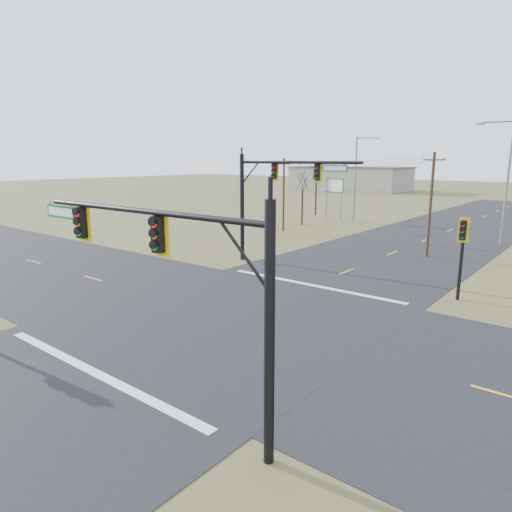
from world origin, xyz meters
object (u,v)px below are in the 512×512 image
(mast_arm_near, at_px, (163,256))
(pedestal_signal_ne, at_px, (462,241))
(mast_arm_far, at_px, (272,186))
(utility_pole_far, at_px, (284,193))
(highway_sign, at_px, (334,191))
(streetlight_c, at_px, (357,174))
(utility_pole_near, at_px, (431,203))
(bare_tree_a, at_px, (303,180))
(streetlight_a, at_px, (505,177))
(bare_tree_b, at_px, (317,171))

(mast_arm_near, relative_size, pedestal_signal_ne, 2.24)
(mast_arm_far, height_order, utility_pole_far, mast_arm_far)
(highway_sign, distance_m, streetlight_c, 3.40)
(pedestal_signal_ne, bearing_deg, utility_pole_near, 98.05)
(streetlight_c, bearing_deg, bare_tree_a, -96.65)
(pedestal_signal_ne, xyz_separation_m, utility_pole_far, (-21.82, 14.29, 0.74))
(highway_sign, height_order, streetlight_a, streetlight_a)
(utility_pole_near, xyz_separation_m, streetlight_a, (3.50, 8.25, 1.86))
(utility_pole_near, bearing_deg, streetlight_a, 67.05)
(streetlight_a, height_order, bare_tree_a, streetlight_a)
(highway_sign, relative_size, streetlight_a, 0.48)
(utility_pole_far, bearing_deg, highway_sign, 89.95)
(utility_pole_far, distance_m, streetlight_a, 20.73)
(pedestal_signal_ne, bearing_deg, streetlight_a, 77.15)
(pedestal_signal_ne, relative_size, utility_pole_far, 0.60)
(bare_tree_a, height_order, bare_tree_b, bare_tree_b)
(utility_pole_far, relative_size, streetlight_c, 0.75)
(highway_sign, relative_size, bare_tree_b, 0.70)
(utility_pole_near, relative_size, bare_tree_b, 1.08)
(mast_arm_near, height_order, bare_tree_a, mast_arm_near)
(mast_arm_near, height_order, utility_pole_far, utility_pole_far)
(highway_sign, bearing_deg, streetlight_a, -9.66)
(highway_sign, relative_size, streetlight_c, 0.51)
(mast_arm_far, distance_m, streetlight_c, 26.81)
(utility_pole_far, height_order, highway_sign, utility_pole_far)
(mast_arm_near, distance_m, streetlight_a, 36.42)
(mast_arm_far, distance_m, bare_tree_a, 21.16)
(streetlight_c, relative_size, bare_tree_b, 1.36)
(utility_pole_near, bearing_deg, highway_sign, 138.71)
(highway_sign, bearing_deg, streetlight_c, 38.86)
(bare_tree_b, bearing_deg, streetlight_c, -18.14)
(mast_arm_near, xyz_separation_m, pedestal_signal_ne, (3.68, 17.45, -1.58))
(highway_sign, height_order, streetlight_c, streetlight_c)
(utility_pole_far, distance_m, bare_tree_a, 5.37)
(pedestal_signal_ne, xyz_separation_m, bare_tree_a, (-22.76, 19.44, 1.94))
(utility_pole_near, xyz_separation_m, bare_tree_a, (-17.55, 8.80, 0.98))
(pedestal_signal_ne, distance_m, streetlight_c, 33.08)
(mast_arm_near, bearing_deg, streetlight_c, 100.59)
(mast_arm_far, xyz_separation_m, highway_sign, (-8.61, 24.66, -1.94))
(streetlight_c, bearing_deg, utility_pole_near, -30.33)
(mast_arm_near, relative_size, bare_tree_b, 1.36)
(mast_arm_far, height_order, utility_pole_near, utility_pole_near)
(bare_tree_b, bearing_deg, utility_pole_near, -40.49)
(mast_arm_far, distance_m, utility_pole_far, 16.30)
(bare_tree_a, distance_m, bare_tree_b, 10.38)
(mast_arm_far, xyz_separation_m, utility_pole_far, (-8.62, 13.73, -1.64))
(pedestal_signal_ne, xyz_separation_m, streetlight_a, (-1.72, 18.90, 2.82))
(pedestal_signal_ne, relative_size, streetlight_c, 0.45)
(mast_arm_far, distance_m, bare_tree_b, 31.49)
(utility_pole_near, bearing_deg, bare_tree_a, 153.38)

